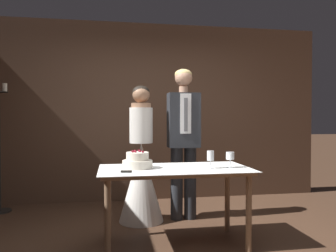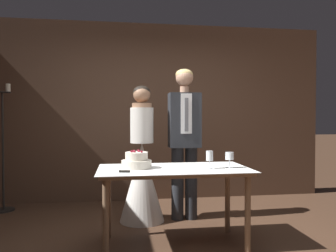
% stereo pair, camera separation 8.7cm
% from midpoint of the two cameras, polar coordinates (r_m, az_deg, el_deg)
% --- Properties ---
extents(wall_back, '(5.49, 0.12, 2.69)m').
position_cam_midpoint_polar(wall_back, '(5.07, -4.16, 2.46)').
color(wall_back, '#513828').
rests_on(wall_back, ground_plane).
extents(cake_table, '(1.47, 0.76, 0.76)m').
position_cam_midpoint_polar(cake_table, '(3.25, 0.41, -8.87)').
color(cake_table, '#8E6B4C').
rests_on(cake_table, ground_plane).
extents(tiered_cake, '(0.29, 0.29, 0.18)m').
position_cam_midpoint_polar(tiered_cake, '(3.23, -6.11, -6.13)').
color(tiered_cake, silver).
rests_on(tiered_cake, cake_table).
extents(cake_knife, '(0.43, 0.13, 0.02)m').
position_cam_midpoint_polar(cake_knife, '(2.97, -6.53, -7.96)').
color(cake_knife, silver).
rests_on(cake_knife, cake_table).
extents(wine_glass_near, '(0.08, 0.08, 0.16)m').
position_cam_midpoint_polar(wine_glass_near, '(3.30, 10.03, -5.27)').
color(wine_glass_near, silver).
rests_on(wine_glass_near, cake_table).
extents(wine_glass_middle, '(0.07, 0.07, 0.17)m').
position_cam_midpoint_polar(wine_glass_middle, '(3.22, 6.65, -5.23)').
color(wine_glass_middle, silver).
rests_on(wine_glass_middle, cake_table).
extents(bride, '(0.54, 0.54, 1.64)m').
position_cam_midpoint_polar(bride, '(4.01, -5.31, -7.87)').
color(bride, white).
rests_on(bride, ground_plane).
extents(groom, '(0.38, 0.25, 1.85)m').
position_cam_midpoint_polar(groom, '(4.04, 2.10, -1.59)').
color(groom, '#282B30').
rests_on(groom, ground_plane).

